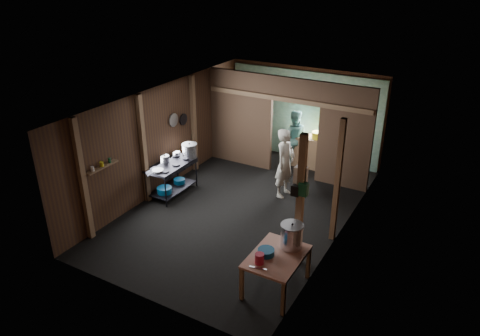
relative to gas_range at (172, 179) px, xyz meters
The scene contains 43 objects.
floor 1.94m from the gas_range, ahead, with size 4.50×7.00×0.00m, color black.
ceiling 2.91m from the gas_range, ahead, with size 4.50×7.00×0.00m, color #2C2B2A.
wall_back 4.28m from the gas_range, 63.27° to the left, with size 4.50×0.00×2.60m, color #452B19.
wall_front 3.88m from the gas_range, 60.08° to the right, with size 4.50×0.00×2.60m, color #452B19.
wall_left 1.00m from the gas_range, 147.81° to the left, with size 0.00×7.00×2.60m, color #452B19.
wall_right 4.23m from the gas_range, ahead, with size 0.00×7.00×2.60m, color #452B19.
partition_left 2.65m from the gas_range, 77.15° to the left, with size 1.85×0.10×2.60m, color brown.
partition_right 4.32m from the gas_range, 35.15° to the left, with size 1.35×0.10×2.60m, color brown.
partition_header 3.75m from the gas_range, 48.80° to the left, with size 1.30×0.10×0.60m, color brown.
turquoise_panel 4.21m from the gas_range, 62.89° to the left, with size 4.40×0.06×2.50m, color #89BAB3.
back_counter 3.86m from the gas_range, 55.59° to the left, with size 1.20×0.50×0.85m, color brown.
wall_clock 4.47m from the gas_range, 59.62° to the left, with size 0.20×0.20×0.03m, color silver.
post_left_a 2.55m from the gas_range, 97.22° to the right, with size 0.10×0.12×2.60m, color brown.
post_left_b 1.11m from the gas_range, 117.88° to the right, with size 0.10×0.12×2.60m, color brown.
post_left_c 1.72m from the gas_range, 101.83° to the left, with size 0.10×0.12×2.60m, color brown.
post_right 4.16m from the gas_range, ahead, with size 0.10×0.12×2.60m, color brown.
post_free 3.98m from the gas_range, 15.97° to the right, with size 0.12×0.12×2.60m, color brown.
cross_beam 3.46m from the gas_range, 51.73° to the left, with size 4.40×0.12×0.12m, color brown.
pan_lid_big 1.44m from the gas_range, 117.54° to the left, with size 0.34×0.34×0.03m, color gray.
pan_lid_small 1.58m from the gas_range, 107.72° to the left, with size 0.30×0.30×0.03m, color black.
wall_shelf 2.14m from the gas_range, 98.23° to the right, with size 0.14×0.80×0.03m, color brown.
jar_white 2.39m from the gas_range, 97.27° to the right, with size 0.07×0.07×0.10m, color silver.
jar_yellow 2.17m from the gas_range, 98.23° to the right, with size 0.08×0.08×0.10m, color gold.
jar_green 1.98m from the gas_range, 99.31° to the right, with size 0.06×0.06×0.10m, color #0F4527.
bag_white 4.05m from the gas_range, 15.02° to the right, with size 0.22×0.15×0.32m, color silver.
bag_green 4.14m from the gas_range, 16.52° to the right, with size 0.16×0.12×0.24m, color #0F4527.
bag_black 4.01m from the gas_range, 17.40° to the right, with size 0.14×0.10×0.20m, color black.
gas_range is the anchor object (origin of this frame).
prep_table 4.19m from the gas_range, 27.66° to the right, with size 0.85×1.16×0.69m, color tan, non-canonical shape.
stove_pot_large 0.81m from the gas_range, 72.78° to the left, with size 0.37×0.37×0.37m, color silver, non-canonical shape.
stove_pot_med 0.51m from the gas_range, behind, with size 0.22×0.22×0.20m, color silver, non-canonical shape.
stove_saucepan 0.67m from the gas_range, 110.29° to the left, with size 0.17×0.17×0.11m, color silver.
frying_pan 0.64m from the gas_range, 90.00° to the right, with size 0.28×0.50×0.07m, color gray, non-canonical shape.
blue_tub_front 0.36m from the gas_range, 90.00° to the right, with size 0.35×0.35×0.15m, color navy.
blue_tub_back 0.34m from the gas_range, 90.00° to the left, with size 0.28×0.28×0.11m, color navy.
stock_pot 4.17m from the gas_range, 22.64° to the right, with size 0.40×0.40×0.47m, color silver, non-canonical shape.
wash_basin 4.08m from the gas_range, 29.64° to the right, with size 0.29×0.29×0.11m, color navy.
pink_bucket 4.23m from the gas_range, 32.70° to the right, with size 0.15×0.15×0.18m, color #B3162C.
knife 4.33m from the gas_range, 33.86° to the right, with size 0.30×0.04×0.01m, color silver.
yellow_tub 4.09m from the gas_range, 51.77° to the left, with size 0.33×0.33×0.18m, color gold.
red_cup 3.79m from the gas_range, 58.02° to the left, with size 0.11×0.11×0.13m, color red.
cook 2.76m from the gas_range, 27.79° to the left, with size 0.62×0.41×1.69m, color beige.
worker_back 3.64m from the gas_range, 59.41° to the left, with size 0.75×0.59×1.55m, color #548E8B.
Camera 1 is at (4.35, -7.93, 5.23)m, focal length 33.63 mm.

